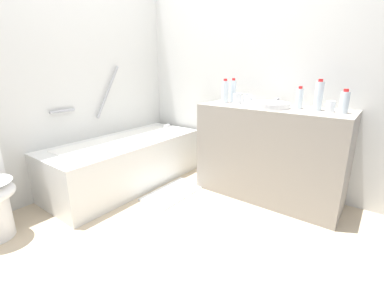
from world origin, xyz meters
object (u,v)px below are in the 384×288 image
drinking_glass_1 (249,100)px  drinking_glass_0 (246,99)px  bathtub (126,160)px  water_bottle_4 (233,91)px  drinking_glass_2 (330,106)px  water_bottle_0 (344,102)px  water_bottle_1 (299,98)px  drinking_glass_3 (237,99)px  sink_faucet (277,102)px  water_bottle_3 (225,92)px  sink_basin (269,105)px  bath_mat (173,192)px  water_bottle_2 (319,96)px

drinking_glass_1 → drinking_glass_0: bearing=42.3°
bathtub → water_bottle_4: bearing=-50.9°
drinking_glass_1 → drinking_glass_2: (0.02, -0.71, 0.00)m
water_bottle_0 → water_bottle_1: 0.35m
water_bottle_1 → drinking_glass_3: 0.57m
sink_faucet → water_bottle_4: 0.45m
water_bottle_0 → water_bottle_3: size_ratio=0.79×
drinking_glass_1 → sink_faucet: bearing=-57.1°
sink_basin → water_bottle_0: water_bottle_0 is taller
bath_mat → water_bottle_3: bearing=-27.3°
sink_basin → drinking_glass_3: drinking_glass_3 is taller
sink_faucet → water_bottle_2: size_ratio=0.59×
bathtub → sink_basin: bathtub is taller
water_bottle_1 → drinking_glass_2: 0.26m
water_bottle_0 → sink_basin: bearing=95.9°
water_bottle_1 → drinking_glass_0: bearing=88.1°
sink_faucet → drinking_glass_1: size_ratio=1.73×
drinking_glass_0 → bathtub: bearing=124.5°
drinking_glass_3 → bath_mat: drinking_glass_3 is taller
water_bottle_4 → drinking_glass_2: size_ratio=2.76×
water_bottle_1 → water_bottle_4: water_bottle_4 is taller
water_bottle_1 → water_bottle_2: water_bottle_2 is taller
drinking_glass_2 → water_bottle_3: bearing=91.8°
sink_basin → water_bottle_0: (0.06, -0.58, 0.06)m
water_bottle_3 → drinking_glass_0: water_bottle_3 is taller
sink_basin → drinking_glass_3: size_ratio=3.39×
water_bottle_1 → drinking_glass_1: 0.46m
sink_faucet → water_bottle_2: water_bottle_2 is taller
sink_faucet → water_bottle_4: water_bottle_4 is taller
bathtub → water_bottle_1: bathtub is taller
water_bottle_2 → water_bottle_1: bearing=84.0°
bathtub → water_bottle_0: 2.13m
water_bottle_1 → drinking_glass_2: water_bottle_1 is taller
water_bottle_0 → bathtub: bearing=109.0°
sink_basin → drinking_glass_0: size_ratio=3.62×
water_bottle_0 → water_bottle_4: water_bottle_4 is taller
sink_faucet → drinking_glass_3: size_ratio=1.47×
sink_basin → water_bottle_2: (0.08, -0.38, 0.10)m
sink_faucet → water_bottle_0: (-0.14, -0.58, 0.06)m
drinking_glass_0 → bath_mat: bearing=141.6°
bath_mat → water_bottle_4: bearing=-28.0°
water_bottle_0 → bath_mat: water_bottle_0 is taller
drinking_glass_3 → sink_basin: bearing=-95.8°
water_bottle_1 → drinking_glass_0: 0.51m
water_bottle_1 → drinking_glass_1: bearing=95.6°
water_bottle_3 → bath_mat: water_bottle_3 is taller
water_bottle_3 → water_bottle_4: bearing=-31.9°
drinking_glass_2 → drinking_glass_3: (-0.04, 0.83, 0.01)m
drinking_glass_1 → drinking_glass_3: 0.11m
water_bottle_4 → drinking_glass_1: 0.23m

